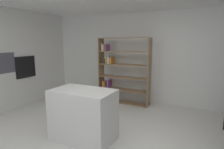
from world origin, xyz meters
name	(u,v)px	position (x,y,z in m)	size (l,w,h in m)	color
ground_plane	(106,148)	(0.00, 0.00, 0.00)	(10.05, 10.05, 0.00)	silver
back_partition	(151,58)	(0.00, 2.74, 1.28)	(7.30, 0.06, 2.56)	white
built_in_oven	(26,67)	(-2.95, 0.93, 1.07)	(0.06, 0.59, 0.57)	black
kitchen_island	(83,115)	(-0.50, 0.10, 0.46)	(1.10, 0.67, 0.92)	silver
open_bookshelf	(120,72)	(-0.80, 2.33, 0.90)	(1.49, 0.33, 1.85)	#997551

